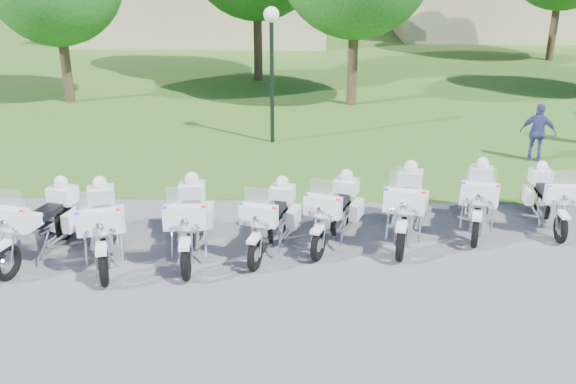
{
  "coord_description": "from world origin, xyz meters",
  "views": [
    {
      "loc": [
        0.15,
        -10.65,
        5.68
      ],
      "look_at": [
        -0.26,
        1.2,
        0.95
      ],
      "focal_mm": 40.0,
      "sensor_mm": 36.0,
      "label": 1
    }
  ],
  "objects_px": {
    "motorcycle_8": "(549,197)",
    "lamp_post": "(272,41)",
    "motorcycle_2": "(102,224)",
    "motorcycle_4": "(271,218)",
    "motorcycle_1": "(40,222)",
    "motorcycle_7": "(479,197)",
    "bystander_c": "(538,133)",
    "motorcycle_3": "(190,220)",
    "motorcycle_6": "(406,205)",
    "motorcycle_5": "(335,210)"
  },
  "relations": [
    {
      "from": "motorcycle_4",
      "to": "bystander_c",
      "type": "distance_m",
      "value": 8.77
    },
    {
      "from": "motorcycle_3",
      "to": "motorcycle_6",
      "type": "xyz_separation_m",
      "value": [
        4.19,
        0.85,
        0.01
      ]
    },
    {
      "from": "motorcycle_2",
      "to": "motorcycle_3",
      "type": "relative_size",
      "value": 0.98
    },
    {
      "from": "motorcycle_5",
      "to": "bystander_c",
      "type": "bearing_deg",
      "value": -117.44
    },
    {
      "from": "motorcycle_4",
      "to": "motorcycle_5",
      "type": "relative_size",
      "value": 1.01
    },
    {
      "from": "lamp_post",
      "to": "bystander_c",
      "type": "bearing_deg",
      "value": -11.43
    },
    {
      "from": "motorcycle_7",
      "to": "lamp_post",
      "type": "height_order",
      "value": "lamp_post"
    },
    {
      "from": "motorcycle_8",
      "to": "bystander_c",
      "type": "bearing_deg",
      "value": -103.24
    },
    {
      "from": "motorcycle_7",
      "to": "motorcycle_8",
      "type": "xyz_separation_m",
      "value": [
        1.51,
        0.21,
        -0.06
      ]
    },
    {
      "from": "motorcycle_2",
      "to": "lamp_post",
      "type": "height_order",
      "value": "lamp_post"
    },
    {
      "from": "motorcycle_6",
      "to": "lamp_post",
      "type": "height_order",
      "value": "lamp_post"
    },
    {
      "from": "motorcycle_6",
      "to": "motorcycle_7",
      "type": "bearing_deg",
      "value": -148.73
    },
    {
      "from": "motorcycle_2",
      "to": "motorcycle_4",
      "type": "relative_size",
      "value": 1.1
    },
    {
      "from": "motorcycle_7",
      "to": "bystander_c",
      "type": "relative_size",
      "value": 1.47
    },
    {
      "from": "motorcycle_1",
      "to": "motorcycle_5",
      "type": "relative_size",
      "value": 1.08
    },
    {
      "from": "motorcycle_3",
      "to": "bystander_c",
      "type": "relative_size",
      "value": 1.58
    },
    {
      "from": "motorcycle_4",
      "to": "motorcycle_6",
      "type": "distance_m",
      "value": 2.72
    },
    {
      "from": "motorcycle_4",
      "to": "bystander_c",
      "type": "bearing_deg",
      "value": -126.27
    },
    {
      "from": "bystander_c",
      "to": "motorcycle_2",
      "type": "bearing_deg",
      "value": 51.87
    },
    {
      "from": "motorcycle_5",
      "to": "motorcycle_6",
      "type": "xyz_separation_m",
      "value": [
        1.43,
        0.17,
        0.06
      ]
    },
    {
      "from": "motorcycle_1",
      "to": "motorcycle_5",
      "type": "height_order",
      "value": "motorcycle_1"
    },
    {
      "from": "motorcycle_5",
      "to": "motorcycle_8",
      "type": "height_order",
      "value": "motorcycle_5"
    },
    {
      "from": "motorcycle_5",
      "to": "motorcycle_1",
      "type": "bearing_deg",
      "value": 28.86
    },
    {
      "from": "lamp_post",
      "to": "motorcycle_3",
      "type": "bearing_deg",
      "value": -99.05
    },
    {
      "from": "lamp_post",
      "to": "bystander_c",
      "type": "height_order",
      "value": "lamp_post"
    },
    {
      "from": "motorcycle_5",
      "to": "lamp_post",
      "type": "distance_m",
      "value": 7.13
    },
    {
      "from": "motorcycle_3",
      "to": "motorcycle_4",
      "type": "height_order",
      "value": "motorcycle_3"
    },
    {
      "from": "motorcycle_4",
      "to": "lamp_post",
      "type": "distance_m",
      "value": 7.34
    },
    {
      "from": "motorcycle_1",
      "to": "motorcycle_8",
      "type": "xyz_separation_m",
      "value": [
        10.08,
        1.75,
        -0.08
      ]
    },
    {
      "from": "motorcycle_7",
      "to": "bystander_c",
      "type": "distance_m",
      "value": 5.1
    },
    {
      "from": "motorcycle_7",
      "to": "motorcycle_6",
      "type": "bearing_deg",
      "value": 34.5
    },
    {
      "from": "motorcycle_6",
      "to": "bystander_c",
      "type": "bearing_deg",
      "value": -118.23
    },
    {
      "from": "motorcycle_1",
      "to": "motorcycle_7",
      "type": "relative_size",
      "value": 1.03
    },
    {
      "from": "motorcycle_8",
      "to": "lamp_post",
      "type": "xyz_separation_m",
      "value": [
        -6.12,
        5.63,
        2.36
      ]
    },
    {
      "from": "motorcycle_4",
      "to": "motorcycle_5",
      "type": "height_order",
      "value": "motorcycle_5"
    },
    {
      "from": "motorcycle_2",
      "to": "bystander_c",
      "type": "bearing_deg",
      "value": -165.1
    },
    {
      "from": "motorcycle_8",
      "to": "lamp_post",
      "type": "bearing_deg",
      "value": -41.01
    },
    {
      "from": "motorcycle_2",
      "to": "motorcycle_8",
      "type": "xyz_separation_m",
      "value": [
        8.87,
        1.88,
        -0.1
      ]
    },
    {
      "from": "motorcycle_1",
      "to": "motorcycle_8",
      "type": "distance_m",
      "value": 10.24
    },
    {
      "from": "motorcycle_3",
      "to": "motorcycle_8",
      "type": "distance_m",
      "value": 7.45
    },
    {
      "from": "motorcycle_7",
      "to": "motorcycle_8",
      "type": "bearing_deg",
      "value": -156.87
    },
    {
      "from": "motorcycle_1",
      "to": "motorcycle_3",
      "type": "bearing_deg",
      "value": -162.37
    },
    {
      "from": "motorcycle_3",
      "to": "lamp_post",
      "type": "height_order",
      "value": "lamp_post"
    },
    {
      "from": "motorcycle_2",
      "to": "motorcycle_4",
      "type": "distance_m",
      "value": 3.17
    },
    {
      "from": "motorcycle_4",
      "to": "lamp_post",
      "type": "xyz_separation_m",
      "value": [
        -0.38,
        6.95,
        2.33
      ]
    },
    {
      "from": "lamp_post",
      "to": "motorcycle_8",
      "type": "bearing_deg",
      "value": -42.6
    },
    {
      "from": "motorcycle_2",
      "to": "motorcycle_4",
      "type": "xyz_separation_m",
      "value": [
        3.12,
        0.56,
        -0.07
      ]
    },
    {
      "from": "motorcycle_3",
      "to": "motorcycle_7",
      "type": "relative_size",
      "value": 1.08
    },
    {
      "from": "motorcycle_2",
      "to": "lamp_post",
      "type": "relative_size",
      "value": 0.62
    },
    {
      "from": "motorcycle_5",
      "to": "lamp_post",
      "type": "height_order",
      "value": "lamp_post"
    }
  ]
}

